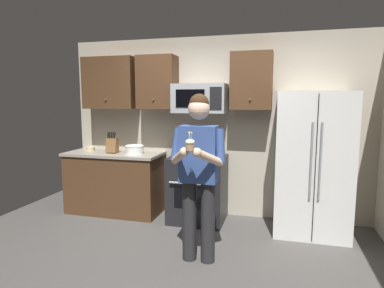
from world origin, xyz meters
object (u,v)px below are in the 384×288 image
Objects in this scene: bowl_large_white at (135,149)px; refrigerator at (312,164)px; oven_range at (198,188)px; microwave at (200,98)px; person at (198,169)px; bowl_small_colored at (91,149)px; cupcake at (190,144)px; knife_block at (112,145)px.

refrigerator is at bearing -0.43° from bowl_large_white.
microwave is at bearing 89.98° from oven_range.
bowl_large_white is 1.68m from person.
microwave reaches higher than oven_range.
person is (2.02, -1.21, 0.04)m from bowl_small_colored.
cupcake is (-1.21, -1.44, 0.39)m from refrigerator.
cupcake is (0.00, -0.33, 0.30)m from person.
oven_range is 1.08m from bowl_large_white.
knife_block is 0.18× the size of person.
refrigerator is 1.02× the size of person.
bowl_small_colored is (-3.22, 0.10, 0.05)m from refrigerator.
microwave reaches higher than person.
bowl_large_white is (-0.95, -0.02, 0.52)m from oven_range.
oven_range is at bearing 1.31° from knife_block.
refrigerator reaches higher than bowl_large_white.
refrigerator reaches higher than oven_range.
oven_range is 1.72m from cupcake.
bowl_large_white is at bearing -178.73° from oven_range.
oven_range is 3.46× the size of bowl_large_white.
microwave is 1.49m from person.
bowl_small_colored is (-0.43, 0.09, -0.08)m from knife_block.
oven_range is at bearing 1.27° from bowl_large_white.
knife_block is at bearing 144.81° from person.
microwave is at bearing 103.02° from person.
cupcake is at bearing -49.64° from bowl_large_white.
cupcake is (0.29, -1.48, 0.83)m from oven_range.
bowl_small_colored is at bearing -178.03° from microwave.
cupcake reaches higher than oven_range.
bowl_large_white reaches higher than oven_range.
refrigerator is at bearing -1.50° from oven_range.
knife_block is at bearing 137.64° from cupcake.
knife_block is 2.37× the size of bowl_small_colored.
oven_range is at bearing -2.00° from bowl_small_colored.
cupcake reaches higher than bowl_small_colored.
microwave reaches higher than bowl_small_colored.
refrigerator is 10.35× the size of cupcake.
microwave is 0.42× the size of person.
cupcake is at bearing -129.90° from refrigerator.
knife_block is at bearing -11.89° from bowl_small_colored.
bowl_small_colored is at bearing 174.04° from bowl_large_white.
knife_block is (-2.80, 0.01, 0.14)m from refrigerator.
oven_range is at bearing 101.23° from cupcake.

